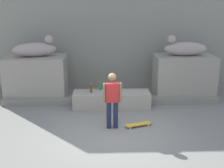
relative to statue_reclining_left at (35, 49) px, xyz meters
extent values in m
plane|color=slate|center=(2.78, -3.47, -1.89)|extent=(40.00, 40.00, 0.00)
cube|color=gray|center=(2.78, 1.52, 0.67)|extent=(11.87, 0.60, 5.12)
cube|color=gray|center=(-0.04, -0.01, -1.09)|extent=(2.23, 1.36, 1.61)
cube|color=gray|center=(5.59, -0.01, -1.09)|extent=(2.23, 1.36, 1.61)
ellipsoid|color=#A5948D|center=(-0.04, -0.01, -0.02)|extent=(1.69, 0.91, 0.52)
sphere|color=#A5948D|center=(0.50, 0.12, 0.33)|extent=(0.32, 0.32, 0.32)
ellipsoid|color=#A5948D|center=(5.59, -0.01, -0.02)|extent=(1.60, 0.57, 0.52)
sphere|color=#A5948D|center=(5.04, -0.01, 0.33)|extent=(0.32, 0.32, 0.32)
cube|color=gray|center=(2.78, -1.14, -1.61)|extent=(2.68, 0.78, 0.55)
cylinder|color=#1E233F|center=(2.64, -2.88, -1.48)|extent=(0.14, 0.14, 0.82)
cylinder|color=#1E233F|center=(2.84, -2.88, -1.48)|extent=(0.14, 0.14, 0.82)
cube|color=#B22626|center=(2.74, -2.88, -0.79)|extent=(0.37, 0.21, 0.56)
sphere|color=#8C6647|center=(2.74, -2.88, -0.34)|extent=(0.23, 0.23, 0.23)
cylinder|color=#8C6647|center=(2.52, -2.89, -0.80)|extent=(0.09, 0.09, 0.58)
cylinder|color=#8C6647|center=(2.97, -2.87, -0.80)|extent=(0.09, 0.09, 0.58)
cube|color=gold|center=(3.53, -2.81, -1.82)|extent=(0.82, 0.44, 0.02)
cylinder|color=white|center=(3.79, -2.64, -1.86)|extent=(0.06, 0.05, 0.06)
cylinder|color=white|center=(3.84, -2.78, -1.86)|extent=(0.06, 0.05, 0.06)
cylinder|color=white|center=(3.22, -2.83, -1.86)|extent=(0.06, 0.05, 0.06)
cylinder|color=white|center=(3.27, -2.97, -1.86)|extent=(0.06, 0.05, 0.06)
cylinder|color=#1E722D|center=(2.40, -0.91, -1.22)|extent=(0.07, 0.07, 0.25)
cylinder|color=#1E722D|center=(2.40, -0.91, -1.06)|extent=(0.03, 0.03, 0.06)
cylinder|color=yellow|center=(2.40, -0.91, -1.03)|extent=(0.04, 0.04, 0.01)
cylinder|color=#593314|center=(2.07, -1.18, -1.21)|extent=(0.08, 0.08, 0.26)
cylinder|color=#593314|center=(2.07, -1.18, -1.05)|extent=(0.04, 0.04, 0.06)
cylinder|color=yellow|center=(2.07, -1.18, -1.01)|extent=(0.04, 0.04, 0.01)
cube|color=gray|center=(2.78, -0.71, -1.79)|extent=(7.85, 0.50, 0.21)
camera|label=1|loc=(2.47, -10.91, 1.81)|focal=47.34mm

